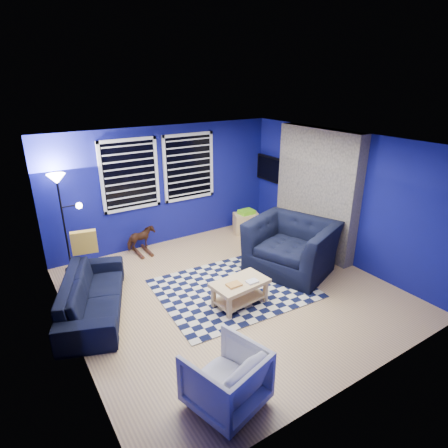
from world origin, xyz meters
The scene contains 18 objects.
floor centered at (0.00, 0.00, 0.00)m, with size 5.00×5.00×0.00m, color tan.
ceiling centered at (0.00, 0.00, 2.50)m, with size 5.00×5.00×0.00m, color white.
wall_back centered at (0.00, 2.50, 1.25)m, with size 5.00×5.00×0.00m, color navy.
wall_left centered at (-2.50, 0.00, 1.25)m, with size 5.00×5.00×0.00m, color navy.
wall_right centered at (2.50, 0.00, 1.25)m, with size 5.00×5.00×0.00m, color navy.
fireplace centered at (2.36, 0.50, 1.20)m, with size 0.65×2.00×2.50m.
window_left centered at (-0.75, 2.46, 1.60)m, with size 1.17×0.06×1.42m.
window_right centered at (0.55, 2.46, 1.60)m, with size 1.17×0.06×1.42m.
tv centered at (2.45, 2.00, 1.40)m, with size 0.07×1.00×0.58m.
rug centered at (0.09, 0.04, 0.01)m, with size 2.50×2.00×0.02m, color black.
sofa centered at (-2.10, 0.65, 0.30)m, with size 0.81×2.08×0.61m, color black.
armchair_big centered at (1.37, 0.04, 0.48)m, with size 1.28×1.47×0.95m, color black.
armchair_bent centered at (-1.34, -1.92, 0.36)m, with size 0.76×0.78×0.71m, color gray.
rocking_horse centered at (-0.72, 2.24, 0.31)m, with size 0.57×0.26×0.48m, color #462416.
coffee_table centered at (-0.10, -0.41, 0.31)m, with size 0.93×0.59×0.44m.
cabinet centered at (1.72, 1.95, 0.25)m, with size 0.65×0.54×0.56m.
floor_lamp centered at (-2.09, 2.25, 1.52)m, with size 0.50×0.31×1.85m.
throw_pillow centered at (-1.95, 1.54, 0.80)m, with size 0.42×0.12×0.39m, color gold.
Camera 1 is at (-3.06, -4.56, 3.41)m, focal length 30.00 mm.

